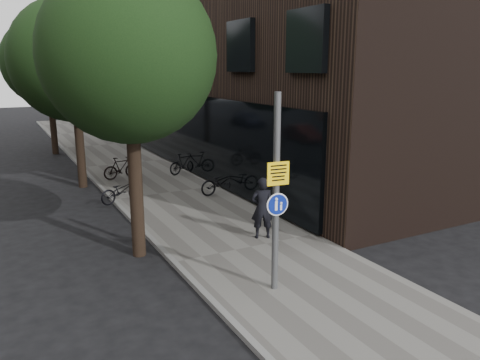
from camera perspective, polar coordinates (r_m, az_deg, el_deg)
ground at (r=10.63m, az=9.24°, el=-14.73°), size 120.00×120.00×0.00m
sidewalk at (r=19.05m, az=-8.54°, el=-1.64°), size 4.50×60.00×0.12m
curb_edge at (r=18.46m, az=-15.14°, el=-2.45°), size 0.15×60.00×0.13m
building_right_dark_brick at (r=32.91m, az=-2.21°, el=20.53°), size 12.00×40.00×18.00m
street_tree_near at (r=12.45m, az=-13.21°, el=13.68°), size 4.40×4.40×7.50m
street_tree_mid at (r=20.77m, az=-19.52°, el=13.11°), size 5.00×5.00×7.80m
street_tree_far at (r=29.69m, az=-22.30°, el=12.79°), size 5.00×5.00×7.80m
signpost at (r=10.15m, az=4.40°, el=-1.69°), size 0.51×0.15×4.40m
pedestrian at (r=13.62m, az=2.73°, el=-3.42°), size 0.78×0.65×1.82m
parked_bike_facade_near at (r=18.48m, az=-2.22°, el=-0.22°), size 1.91×0.80×0.98m
parked_bike_facade_far at (r=22.14m, az=-6.85°, el=2.02°), size 1.70×0.90×0.99m
parked_bike_curb_near at (r=17.87m, az=-14.22°, el=-1.22°), size 1.84×1.12×0.91m
parked_bike_curb_far at (r=21.67m, az=-14.28°, el=1.44°), size 1.69×0.69×0.99m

